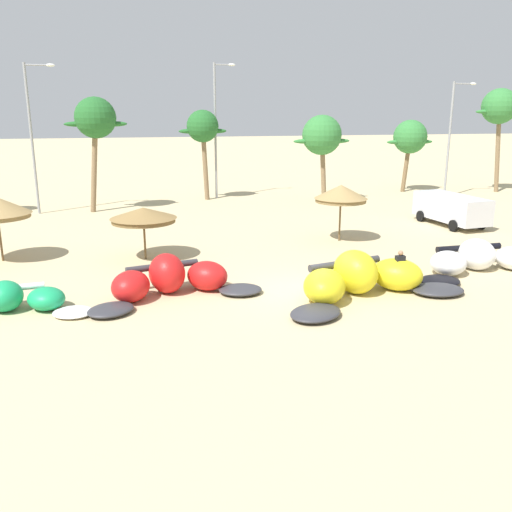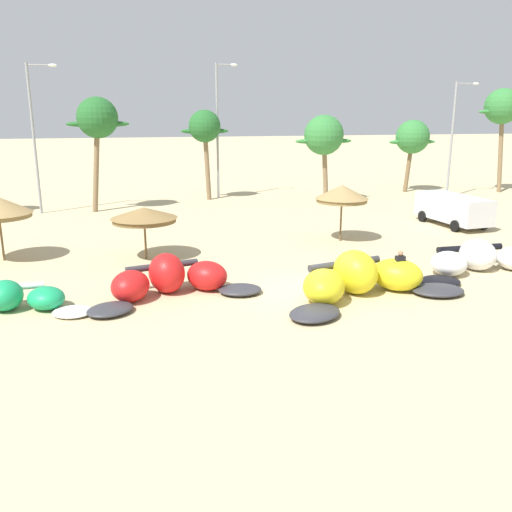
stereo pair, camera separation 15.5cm
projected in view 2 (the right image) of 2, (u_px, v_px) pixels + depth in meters
ground_plane at (305, 292)px, 21.16m from camera, size 260.00×260.00×0.00m
kite_far_left at (4, 302)px, 18.80m from camera, size 6.14×3.09×1.08m
kite_left at (170, 280)px, 20.63m from camera, size 6.79×3.96×1.54m
kite_left_of_center at (361, 280)px, 20.49m from camera, size 7.73×4.54×1.68m
kite_center at (483, 260)px, 23.55m from camera, size 7.57×3.43×1.38m
beach_umbrella_middle at (144, 215)px, 25.32m from camera, size 3.11×3.11×2.47m
beach_umbrella_near_palms at (342, 194)px, 28.75m from camera, size 2.83×2.83×3.03m
parked_van at (452, 208)px, 33.18m from camera, size 2.58×5.30×1.84m
person_near_kites at (399, 271)px, 21.04m from camera, size 0.36×0.24×1.62m
palm_left at (97, 120)px, 36.47m from camera, size 4.12×2.75×7.74m
palm_left_of_gap at (205, 128)px, 41.63m from camera, size 3.69×2.46×6.90m
palm_center_left at (324, 136)px, 40.64m from camera, size 4.45×2.97×6.54m
palm_center_right at (412, 138)px, 46.17m from camera, size 4.26×2.84×6.09m
palm_right_of_gap at (502, 108)px, 45.13m from camera, size 4.38×2.92×8.64m
lamppost_west at (36, 132)px, 35.94m from camera, size 1.97×0.24×9.81m
lamppost_west_center at (219, 125)px, 42.30m from camera, size 1.72×0.24×10.35m
lamppost_east_center at (454, 134)px, 42.88m from camera, size 2.03×0.24×9.00m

